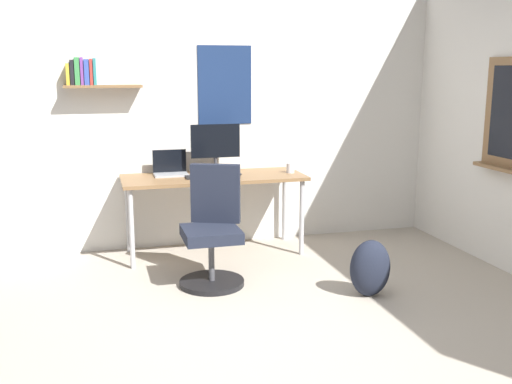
% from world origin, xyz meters
% --- Properties ---
extents(ground_plane, '(5.20, 5.20, 0.00)m').
position_xyz_m(ground_plane, '(0.00, 0.00, 0.00)').
color(ground_plane, '#ADA393').
rests_on(ground_plane, ground).
extents(wall_back, '(5.00, 0.30, 2.60)m').
position_xyz_m(wall_back, '(-0.01, 2.45, 1.30)').
color(wall_back, silver).
rests_on(wall_back, ground).
extents(desk, '(1.67, 0.64, 0.74)m').
position_xyz_m(desk, '(0.10, 2.05, 0.67)').
color(desk, olive).
rests_on(desk, ground).
extents(office_chair, '(0.53, 0.55, 0.95)m').
position_xyz_m(office_chair, '(-0.07, 1.28, 0.41)').
color(office_chair, black).
rests_on(office_chair, ground).
extents(laptop, '(0.31, 0.21, 0.23)m').
position_xyz_m(laptop, '(-0.28, 2.20, 0.79)').
color(laptop, '#ADAFB5').
rests_on(laptop, desk).
extents(monitor_primary, '(0.46, 0.17, 0.46)m').
position_xyz_m(monitor_primary, '(0.14, 2.15, 1.01)').
color(monitor_primary, '#38383D').
rests_on(monitor_primary, desk).
extents(keyboard, '(0.37, 0.13, 0.02)m').
position_xyz_m(keyboard, '(0.02, 1.97, 0.75)').
color(keyboard, black).
rests_on(keyboard, desk).
extents(computer_mouse, '(0.10, 0.06, 0.03)m').
position_xyz_m(computer_mouse, '(0.30, 1.97, 0.76)').
color(computer_mouse, '#262628').
rests_on(computer_mouse, desk).
extents(coffee_mug, '(0.08, 0.08, 0.09)m').
position_xyz_m(coffee_mug, '(0.83, 2.02, 0.78)').
color(coffee_mug, silver).
rests_on(coffee_mug, desk).
extents(backpack, '(0.32, 0.22, 0.44)m').
position_xyz_m(backpack, '(1.03, 0.68, 0.22)').
color(backpack, '#1E2333').
rests_on(backpack, ground).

